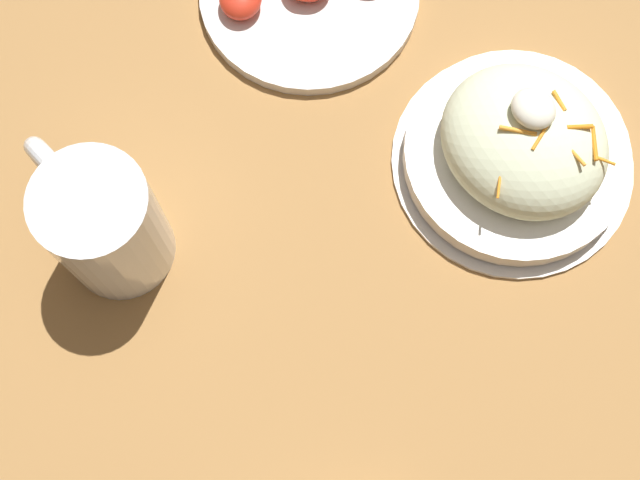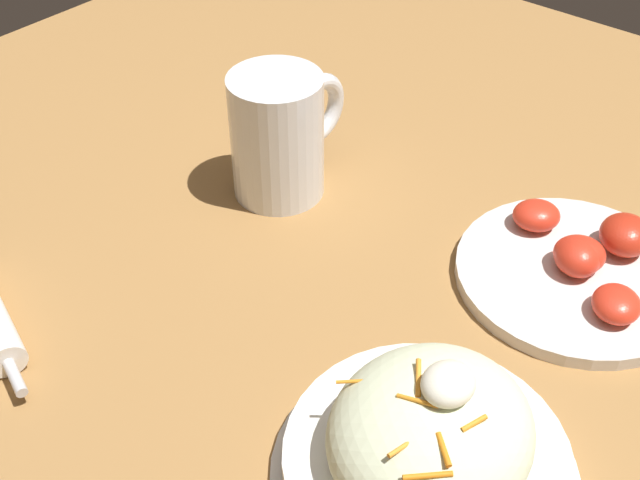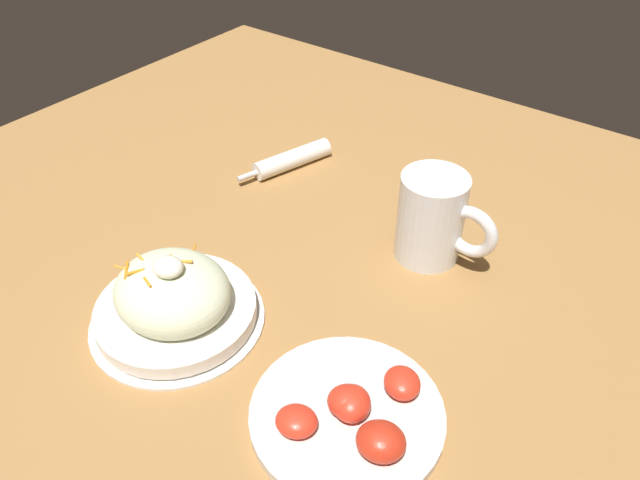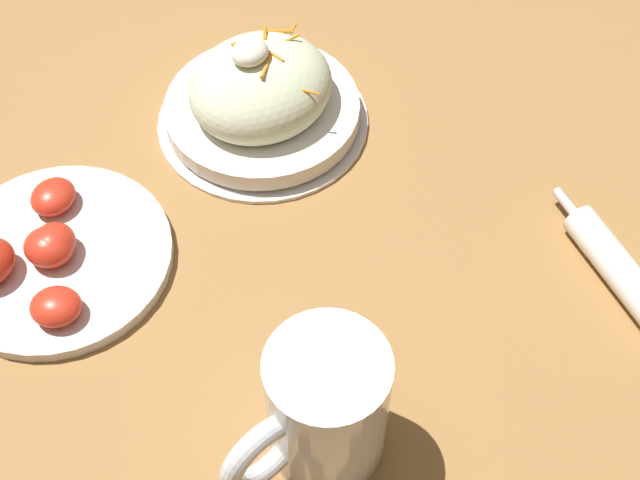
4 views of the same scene
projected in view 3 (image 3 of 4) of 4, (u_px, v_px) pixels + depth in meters
The scene contains 5 objects.
ground_plane at pixel (276, 285), 0.83m from camera, with size 1.43×1.43×0.00m, color #9E703D.
salad_plate at pixel (174, 301), 0.76m from camera, with size 0.22×0.22×0.11m.
beer_mug at pixel (432, 223), 0.85m from camera, with size 0.15×0.09×0.13m.
napkin_roll at pixel (291, 159), 1.06m from camera, with size 0.07×0.18×0.03m.
tomato_plate at pixel (351, 414), 0.66m from camera, with size 0.21×0.21×0.05m.
Camera 3 is at (-0.41, 0.45, 0.57)m, focal length 34.17 mm.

